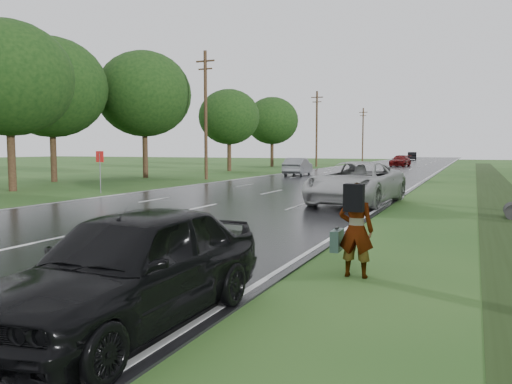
{
  "coord_description": "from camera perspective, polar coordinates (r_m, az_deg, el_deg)",
  "views": [
    {
      "loc": [
        10.21,
        -9.49,
        2.44
      ],
      "look_at": [
        4.97,
        2.47,
        1.3
      ],
      "focal_mm": 35.0,
      "sensor_mm": 36.0,
      "label": 1
    }
  ],
  "objects": [
    {
      "name": "ground",
      "position": [
        14.15,
        -23.16,
        -5.35
      ],
      "size": [
        220.0,
        220.0,
        0.0
      ],
      "primitive_type": "plane",
      "color": "#264F1C",
      "rests_on": "ground"
    },
    {
      "name": "road",
      "position": [
        55.49,
        13.04,
        2.37
      ],
      "size": [
        14.0,
        180.0,
        0.04
      ],
      "primitive_type": "cube",
      "color": "black",
      "rests_on": "ground"
    },
    {
      "name": "edge_stripe_east",
      "position": [
        54.66,
        20.01,
        2.18
      ],
      "size": [
        0.12,
        180.0,
        0.01
      ],
      "primitive_type": "cube",
      "color": "silver",
      "rests_on": "road"
    },
    {
      "name": "edge_stripe_west",
      "position": [
        57.12,
        6.36,
        2.56
      ],
      "size": [
        0.12,
        180.0,
        0.01
      ],
      "primitive_type": "cube",
      "color": "silver",
      "rests_on": "road"
    },
    {
      "name": "center_line",
      "position": [
        55.49,
        13.04,
        2.39
      ],
      "size": [
        0.12,
        180.0,
        0.01
      ],
      "primitive_type": "cube",
      "color": "silver",
      "rests_on": "road"
    },
    {
      "name": "drainage_ditch",
      "position": [
        28.33,
        26.17,
        -0.39
      ],
      "size": [
        2.2,
        120.0,
        0.56
      ],
      "color": "#1E2F12",
      "rests_on": "ground"
    },
    {
      "name": "road_sign",
      "position": [
        28.51,
        -17.41,
        3.16
      ],
      "size": [
        0.5,
        0.06,
        2.3
      ],
      "color": "slate",
      "rests_on": "ground"
    },
    {
      "name": "utility_pole_mid",
      "position": [
        39.67,
        -5.77,
        8.96
      ],
      "size": [
        1.6,
        0.26,
        10.0
      ],
      "color": "#341E15",
      "rests_on": "ground"
    },
    {
      "name": "utility_pole_far",
      "position": [
        67.41,
        6.95,
        7.31
      ],
      "size": [
        1.6,
        0.26,
        10.0
      ],
      "color": "#341E15",
      "rests_on": "ground"
    },
    {
      "name": "utility_pole_distant",
      "position": [
        96.51,
        12.11,
        6.52
      ],
      "size": [
        1.6,
        0.26,
        10.0
      ],
      "color": "#341E15",
      "rests_on": "ground"
    },
    {
      "name": "tree_west_b",
      "position": [
        31.96,
        -26.47,
        11.54
      ],
      "size": [
        7.2,
        7.2,
        9.62
      ],
      "color": "#341E15",
      "rests_on": "ground"
    },
    {
      "name": "tree_west_c",
      "position": [
        42.96,
        -12.67,
        10.86
      ],
      "size": [
        7.8,
        7.8,
        10.43
      ],
      "color": "#341E15",
      "rests_on": "ground"
    },
    {
      "name": "tree_west_d",
      "position": [
        54.39,
        -3.1,
        8.56
      ],
      "size": [
        6.6,
        6.6,
        8.8
      ],
      "color": "#341E15",
      "rests_on": "ground"
    },
    {
      "name": "tree_west_e",
      "position": [
        39.63,
        -22.38,
        10.99
      ],
      "size": [
        8.0,
        8.0,
        10.44
      ],
      "color": "#341E15",
      "rests_on": "ground"
    },
    {
      "name": "tree_west_f",
      "position": [
        67.41,
        1.85,
        8.14
      ],
      "size": [
        7.0,
        7.0,
        9.29
      ],
      "color": "#341E15",
      "rests_on": "ground"
    },
    {
      "name": "pedestrian",
      "position": [
        9.63,
        11.21,
        -4.12
      ],
      "size": [
        0.81,
        0.72,
        1.81
      ],
      "rotation": [
        0.0,
        0.0,
        3.17
      ],
      "color": "#A5998C",
      "rests_on": "ground"
    },
    {
      "name": "white_pickup",
      "position": [
        22.27,
        11.39,
        1.07
      ],
      "size": [
        3.66,
        6.85,
        1.83
      ],
      "primitive_type": "imported",
      "rotation": [
        0.0,
        0.0,
        -0.1
      ],
      "color": "silver",
      "rests_on": "road"
    },
    {
      "name": "dark_sedan",
      "position": [
        7.03,
        -14.01,
        -8.2
      ],
      "size": [
        1.99,
        4.81,
        1.63
      ],
      "primitive_type": "imported",
      "rotation": [
        0.0,
        0.0,
        -0.01
      ],
      "color": "black",
      "rests_on": "road"
    },
    {
      "name": "silver_sedan",
      "position": [
        44.91,
        4.81,
        2.92
      ],
      "size": [
        2.02,
        4.88,
        1.57
      ],
      "primitive_type": "imported",
      "rotation": [
        0.0,
        0.0,
        3.22
      ],
      "color": "#9A9DA3",
      "rests_on": "road"
    },
    {
      "name": "far_car_red",
      "position": [
        70.5,
        16.16,
        3.45
      ],
      "size": [
        2.59,
        5.31,
        1.49
      ],
      "primitive_type": "imported",
      "rotation": [
        0.0,
        0.0,
        -0.1
      ],
      "color": "maroon",
      "rests_on": "road"
    },
    {
      "name": "far_car_dark",
      "position": [
        109.71,
        17.41,
        3.95
      ],
      "size": [
        2.29,
        5.19,
        1.66
      ],
      "primitive_type": "imported",
      "rotation": [
        0.0,
        0.0,
        3.25
      ],
      "color": "black",
      "rests_on": "road"
    }
  ]
}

